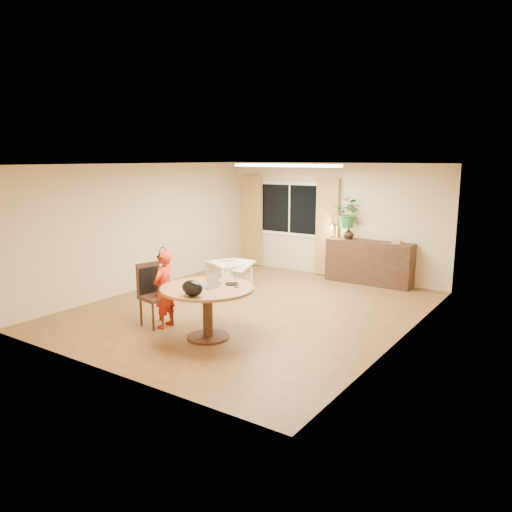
% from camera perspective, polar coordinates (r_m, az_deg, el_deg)
% --- Properties ---
extents(floor, '(6.50, 6.50, 0.00)m').
position_cam_1_polar(floor, '(9.13, -0.59, -6.10)').
color(floor, brown).
rests_on(floor, ground).
extents(ceiling, '(6.50, 6.50, 0.00)m').
position_cam_1_polar(ceiling, '(8.72, -0.63, 10.44)').
color(ceiling, white).
rests_on(ceiling, wall_back).
extents(wall_back, '(5.50, 0.00, 5.50)m').
position_cam_1_polar(wall_back, '(11.63, 8.58, 4.07)').
color(wall_back, tan).
rests_on(wall_back, floor).
extents(wall_left, '(0.00, 6.50, 6.50)m').
position_cam_1_polar(wall_left, '(10.63, -12.90, 3.26)').
color(wall_left, tan).
rests_on(wall_left, floor).
extents(wall_right, '(0.00, 6.50, 6.50)m').
position_cam_1_polar(wall_right, '(7.63, 16.61, 0.05)').
color(wall_right, tan).
rests_on(wall_right, floor).
extents(window, '(1.70, 0.03, 1.30)m').
position_cam_1_polar(window, '(12.10, 3.86, 5.40)').
color(window, white).
rests_on(window, wall_back).
extents(curtain_left, '(0.55, 0.08, 2.25)m').
position_cam_1_polar(curtain_left, '(12.64, -0.46, 4.05)').
color(curtain_left, olive).
rests_on(curtain_left, wall_back).
extents(curtain_right, '(0.55, 0.08, 2.25)m').
position_cam_1_polar(curtain_right, '(11.58, 8.13, 3.28)').
color(curtain_right, olive).
rests_on(curtain_right, wall_back).
extents(ceiling_panel, '(2.20, 0.35, 0.05)m').
position_cam_1_polar(ceiling_panel, '(9.73, 3.47, 10.29)').
color(ceiling_panel, white).
rests_on(ceiling_panel, ceiling).
extents(dining_table, '(1.41, 1.41, 0.80)m').
position_cam_1_polar(dining_table, '(7.58, -5.57, -4.80)').
color(dining_table, brown).
rests_on(dining_table, floor).
extents(dining_chair, '(0.58, 0.54, 1.03)m').
position_cam_1_polar(dining_chair, '(8.28, -11.36, -4.43)').
color(dining_chair, black).
rests_on(dining_chair, floor).
extents(child, '(0.51, 0.39, 1.26)m').
position_cam_1_polar(child, '(8.18, -10.50, -3.75)').
color(child, red).
rests_on(child, floor).
extents(laptop, '(0.38, 0.29, 0.24)m').
position_cam_1_polar(laptop, '(7.54, -5.78, -2.61)').
color(laptop, '#B7B7BC').
rests_on(laptop, dining_table).
extents(tumbler, '(0.09, 0.09, 0.11)m').
position_cam_1_polar(tumbler, '(7.76, -4.21, -2.69)').
color(tumbler, white).
rests_on(tumbler, dining_table).
extents(wine_glass, '(0.08, 0.08, 0.21)m').
position_cam_1_polar(wine_glass, '(7.46, -2.26, -2.82)').
color(wine_glass, white).
rests_on(wine_glass, dining_table).
extents(pot_lid, '(0.21, 0.21, 0.03)m').
position_cam_1_polar(pot_lid, '(7.65, -2.78, -3.14)').
color(pot_lid, white).
rests_on(pot_lid, dining_table).
extents(handbag, '(0.38, 0.28, 0.23)m').
position_cam_1_polar(handbag, '(7.04, -7.29, -3.67)').
color(handbag, black).
rests_on(handbag, dining_table).
extents(armchair, '(0.93, 0.94, 0.66)m').
position_cam_1_polar(armchair, '(10.20, -3.08, -2.36)').
color(armchair, beige).
rests_on(armchair, floor).
extents(throw, '(0.48, 0.57, 0.03)m').
position_cam_1_polar(throw, '(9.96, -1.87, -0.66)').
color(throw, beige).
rests_on(throw, armchair).
extents(sideboard, '(1.89, 0.46, 0.94)m').
position_cam_1_polar(sideboard, '(11.13, 12.80, -0.72)').
color(sideboard, black).
rests_on(sideboard, floor).
extents(vase, '(0.24, 0.24, 0.25)m').
position_cam_1_polar(vase, '(11.22, 10.54, 2.55)').
color(vase, black).
rests_on(vase, sideboard).
extents(bouquet, '(0.60, 0.52, 0.66)m').
position_cam_1_polar(bouquet, '(11.17, 10.52, 4.86)').
color(bouquet, '#2D6C28').
rests_on(bouquet, vase).
extents(book_stack, '(0.23, 0.20, 0.08)m').
position_cam_1_polar(book_stack, '(10.84, 15.82, 1.57)').
color(book_stack, '#8E6848').
rests_on(book_stack, sideboard).
extents(desk_lamp, '(0.14, 0.14, 0.33)m').
position_cam_1_polar(desk_lamp, '(11.32, 8.67, 2.91)').
color(desk_lamp, black).
rests_on(desk_lamp, sideboard).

